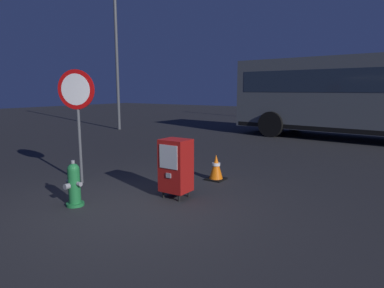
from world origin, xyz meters
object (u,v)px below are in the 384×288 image
(fire_hydrant, at_px, (74,185))
(traffic_cone, at_px, (216,167))
(street_light_near_right, at_px, (116,26))
(stop_sign, at_px, (77,103))
(newspaper_box_primary, at_px, (176,165))

(fire_hydrant, distance_m, traffic_cone, 2.85)
(fire_hydrant, bearing_deg, street_light_near_right, 132.11)
(stop_sign, bearing_deg, street_light_near_right, 131.24)
(fire_hydrant, distance_m, newspaper_box_primary, 1.67)
(fire_hydrant, relative_size, traffic_cone, 1.41)
(fire_hydrant, relative_size, newspaper_box_primary, 0.73)
(fire_hydrant, distance_m, stop_sign, 1.85)
(stop_sign, relative_size, street_light_near_right, 0.27)
(fire_hydrant, bearing_deg, traffic_cone, 67.09)
(stop_sign, height_order, traffic_cone, stop_sign)
(newspaper_box_primary, height_order, street_light_near_right, street_light_near_right)
(fire_hydrant, xyz_separation_m, stop_sign, (-1.02, 0.92, 1.25))
(traffic_cone, bearing_deg, street_light_near_right, 147.61)
(traffic_cone, bearing_deg, fire_hydrant, -112.91)
(fire_hydrant, relative_size, stop_sign, 0.33)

